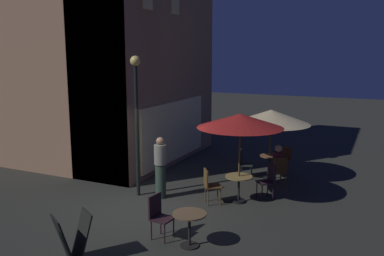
{
  "coord_description": "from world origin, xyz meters",
  "views": [
    {
      "loc": [
        -8.59,
        -5.51,
        4.04
      ],
      "look_at": [
        2.14,
        -0.49,
        1.85
      ],
      "focal_mm": 38.79,
      "sensor_mm": 36.0,
      "label": 1
    }
  ],
  "objects": [
    {
      "name": "cafe_building",
      "position": [
        3.47,
        3.77,
        3.96
      ],
      "size": [
        6.44,
        7.66,
        7.94
      ],
      "color": "#956D51",
      "rests_on": "ground"
    },
    {
      "name": "street_lamp_near_corner",
      "position": [
        0.98,
        0.66,
        2.59
      ],
      "size": [
        0.28,
        0.28,
        3.93
      ],
      "color": "black",
      "rests_on": "ground"
    },
    {
      "name": "cafe_chair_1",
      "position": [
        3.4,
        -2.78,
        0.55
      ],
      "size": [
        0.59,
        0.59,
        0.93
      ],
      "rotation": [
        0.0,
        0.0,
        0.61
      ],
      "color": "#513316",
      "rests_on": "ground"
    },
    {
      "name": "cafe_table_0",
      "position": [
        4.04,
        -2.33,
        0.52
      ],
      "size": [
        0.62,
        0.62,
        0.78
      ],
      "color": "black",
      "rests_on": "ground"
    },
    {
      "name": "cafe_chair_3",
      "position": [
        2.25,
        -2.76,
        0.6
      ],
      "size": [
        0.58,
        0.58,
        1.0
      ],
      "rotation": [
        0.0,
        0.0,
        2.29
      ],
      "color": "black",
      "rests_on": "ground"
    },
    {
      "name": "ground_plane",
      "position": [
        0.0,
        0.0,
        0.0
      ],
      "size": [
        60.0,
        60.0,
        0.0
      ],
      "primitive_type": "plane",
      "color": "#2C2D27"
    },
    {
      "name": "patron_standing_1",
      "position": [
        1.07,
        -0.02,
        0.87
      ],
      "size": [
        0.35,
        0.35,
        1.73
      ],
      "rotation": [
        0.0,
        0.0,
        3.42
      ],
      "color": "#2C3F33",
      "rests_on": "ground"
    },
    {
      "name": "patio_umbrella_1",
      "position": [
        1.67,
        -2.1,
        2.24
      ],
      "size": [
        2.29,
        2.29,
        2.43
      ],
      "color": "black",
      "rests_on": "ground"
    },
    {
      "name": "cafe_chair_4",
      "position": [
        1.21,
        -1.44,
        0.58
      ],
      "size": [
        0.59,
        0.59,
        0.95
      ],
      "rotation": [
        0.0,
        0.0,
        -0.97
      ],
      "color": "brown",
      "rests_on": "ground"
    },
    {
      "name": "cafe_chair_2",
      "position": [
        4.83,
        -2.61,
        0.56
      ],
      "size": [
        0.55,
        0.55,
        0.91
      ],
      "rotation": [
        0.0,
        0.0,
        2.8
      ],
      "color": "#502F1E",
      "rests_on": "ground"
    },
    {
      "name": "patron_seated_0",
      "position": [
        3.52,
        -2.7,
        0.72
      ],
      "size": [
        0.5,
        0.46,
        1.28
      ],
      "rotation": [
        0.0,
        0.0,
        0.61
      ],
      "color": "#7B7254",
      "rests_on": "ground"
    },
    {
      "name": "patio_umbrella_0",
      "position": [
        4.04,
        -2.33,
        2.02
      ],
      "size": [
        2.44,
        2.44,
        2.25
      ],
      "color": "black",
      "rests_on": "ground"
    },
    {
      "name": "cafe_chair_5",
      "position": [
        -1.17,
        -1.23,
        0.58
      ],
      "size": [
        0.48,
        0.48,
        0.98
      ],
      "rotation": [
        0.0,
        0.0,
        -1.68
      ],
      "color": "black",
      "rests_on": "ground"
    },
    {
      "name": "menu_sandwich_board",
      "position": [
        -2.8,
        -0.25,
        0.49
      ],
      "size": [
        0.85,
        0.82,
        0.96
      ],
      "rotation": [
        0.0,
        0.0,
        -0.56
      ],
      "color": "black",
      "rests_on": "ground"
    },
    {
      "name": "cafe_chair_0",
      "position": [
        3.86,
        -1.51,
        0.54
      ],
      "size": [
        0.51,
        0.51,
        0.91
      ],
      "rotation": [
        0.0,
        0.0,
        -1.35
      ],
      "color": "black",
      "rests_on": "ground"
    },
    {
      "name": "cafe_table_1",
      "position": [
        1.67,
        -2.1,
        0.54
      ],
      "size": [
        0.74,
        0.74,
        0.73
      ],
      "color": "black",
      "rests_on": "ground"
    },
    {
      "name": "cafe_table_2",
      "position": [
        -1.25,
        -2.01,
        0.53
      ],
      "size": [
        0.72,
        0.72,
        0.73
      ],
      "color": "black",
      "rests_on": "ground"
    }
  ]
}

